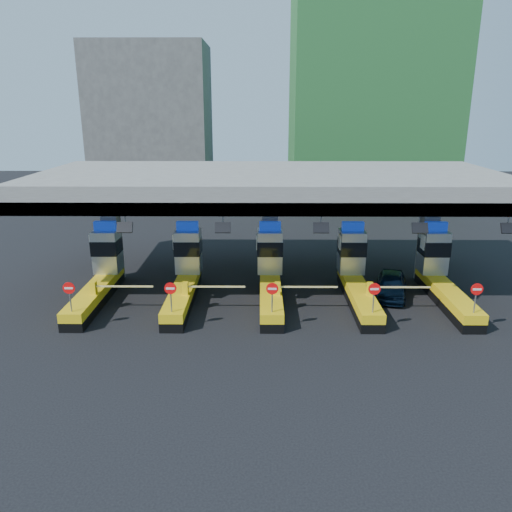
{
  "coord_description": "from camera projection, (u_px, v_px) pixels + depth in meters",
  "views": [
    {
      "loc": [
        -0.6,
        -27.54,
        10.8
      ],
      "look_at": [
        -0.83,
        0.0,
        2.53
      ],
      "focal_mm": 35.0,
      "sensor_mm": 36.0,
      "label": 1
    }
  ],
  "objects": [
    {
      "name": "van",
      "position": [
        391.0,
        285.0,
        29.37
      ],
      "size": [
        2.78,
        4.56,
        1.45
      ],
      "primitive_type": "imported",
      "rotation": [
        0.0,
        0.0,
        -0.27
      ],
      "color": "black",
      "rests_on": "ground"
    },
    {
      "name": "toll_lane_center",
      "position": [
        270.0,
        273.0,
        29.34
      ],
      "size": [
        4.43,
        8.0,
        4.16
      ],
      "color": "black",
      "rests_on": "ground"
    },
    {
      "name": "toll_lane_left",
      "position": [
        186.0,
        273.0,
        29.38
      ],
      "size": [
        4.43,
        8.0,
        4.16
      ],
      "color": "black",
      "rests_on": "ground"
    },
    {
      "name": "bg_building_scaffold",
      "position": [
        372.0,
        77.0,
        56.0
      ],
      "size": [
        18.0,
        12.0,
        28.0
      ],
      "primitive_type": "cube",
      "color": "#1E5926",
      "rests_on": "ground"
    },
    {
      "name": "toll_lane_right",
      "position": [
        355.0,
        273.0,
        29.3
      ],
      "size": [
        4.43,
        8.0,
        4.16
      ],
      "color": "black",
      "rests_on": "ground"
    },
    {
      "name": "toll_lane_far_left",
      "position": [
        101.0,
        273.0,
        29.42
      ],
      "size": [
        4.43,
        8.0,
        4.16
      ],
      "color": "black",
      "rests_on": "ground"
    },
    {
      "name": "toll_canopy",
      "position": [
        270.0,
        186.0,
        30.46
      ],
      "size": [
        28.0,
        12.09,
        7.0
      ],
      "color": "slate",
      "rests_on": "ground"
    },
    {
      "name": "bg_building_concrete",
      "position": [
        152.0,
        122.0,
        61.48
      ],
      "size": [
        14.0,
        10.0,
        18.0
      ],
      "primitive_type": "cube",
      "color": "#4C4C49",
      "rests_on": "ground"
    },
    {
      "name": "toll_lane_far_right",
      "position": [
        440.0,
        274.0,
        29.26
      ],
      "size": [
        4.43,
        8.0,
        4.16
      ],
      "color": "black",
      "rests_on": "ground"
    },
    {
      "name": "ground",
      "position": [
        270.0,
        297.0,
        29.48
      ],
      "size": [
        120.0,
        120.0,
        0.0
      ],
      "primitive_type": "plane",
      "color": "black",
      "rests_on": "ground"
    }
  ]
}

